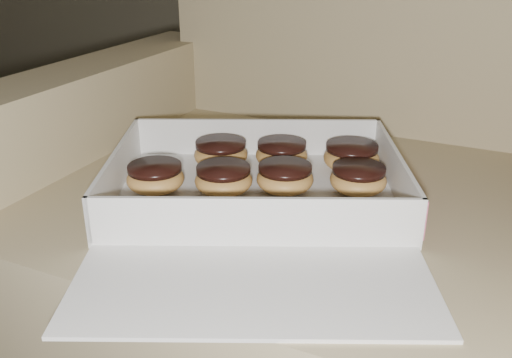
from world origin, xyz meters
The scene contains 12 objects.
armchair centered at (0.58, 0.92, 0.31)m, with size 0.95×0.80×0.99m.
bakery_box centered at (0.57, 0.75, 0.46)m, with size 0.59×0.62×0.07m.
donut_a centered at (0.50, 0.76, 0.48)m, with size 0.09×0.09×0.04m.
donut_b centered at (0.69, 0.85, 0.48)m, with size 0.08×0.08×0.04m.
donut_c centered at (0.65, 0.93, 0.48)m, with size 0.09×0.09×0.05m.
donut_d centered at (0.45, 0.85, 0.48)m, with size 0.09×0.09×0.04m.
donut_e centered at (0.41, 0.72, 0.48)m, with size 0.09×0.09×0.04m.
donut_f centered at (0.59, 0.81, 0.48)m, with size 0.09×0.09×0.04m.
donut_g centered at (0.54, 0.89, 0.48)m, with size 0.09×0.09×0.04m.
crumb_a centered at (0.50, 0.69, 0.45)m, with size 0.01×0.01×0.00m, color black.
crumb_b centered at (0.52, 0.63, 0.45)m, with size 0.01×0.01×0.00m, color black.
crumb_c centered at (0.46, 0.71, 0.45)m, with size 0.01×0.01×0.00m, color black.
Camera 1 is at (0.88, 0.08, 0.82)m, focal length 40.00 mm.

